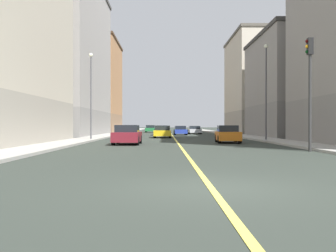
# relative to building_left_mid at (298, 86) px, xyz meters

# --- Properties ---
(ground_plane) EXTENTS (400.00, 400.00, 0.00)m
(ground_plane) POSITION_rel_building_left_mid_xyz_m (-14.40, -36.79, -5.94)
(ground_plane) COLOR #2B322C
(ground_plane) RESTS_ON ground
(sidewalk_left) EXTENTS (2.59, 168.00, 0.15)m
(sidewalk_left) POSITION_rel_building_left_mid_xyz_m (-5.92, 12.21, -5.86)
(sidewalk_left) COLOR #9E9B93
(sidewalk_left) RESTS_ON ground
(sidewalk_right) EXTENTS (2.59, 168.00, 0.15)m
(sidewalk_right) POSITION_rel_building_left_mid_xyz_m (-22.88, 12.21, -5.86)
(sidewalk_right) COLOR #9E9B93
(sidewalk_right) RESTS_ON ground
(lane_center_stripe) EXTENTS (0.16, 154.00, 0.01)m
(lane_center_stripe) POSITION_rel_building_left_mid_xyz_m (-14.40, 12.21, -5.93)
(lane_center_stripe) COLOR #E5D14C
(lane_center_stripe) RESTS_ON ground
(building_left_mid) EXTENTS (9.54, 15.78, 11.85)m
(building_left_mid) POSITION_rel_building_left_mid_xyz_m (0.00, 0.00, 0.00)
(building_left_mid) COLOR slate
(building_left_mid) RESTS_ON ground
(building_left_far) EXTENTS (9.54, 16.52, 15.63)m
(building_left_far) POSITION_rel_building_left_mid_xyz_m (-0.00, 17.83, 1.89)
(building_left_far) COLOR #9D9688
(building_left_far) RESTS_ON ground
(building_right_midblock) EXTENTS (9.54, 23.99, 20.40)m
(building_right_midblock) POSITION_rel_building_left_mid_xyz_m (-28.80, 7.01, 4.28)
(building_right_midblock) COLOR gray
(building_right_midblock) RESTS_ON ground
(building_right_distant) EXTENTS (9.54, 16.69, 17.03)m
(building_right_distant) POSITION_rel_building_left_mid_xyz_m (-28.80, 28.63, 2.59)
(building_right_distant) COLOR #8F6B4F
(building_right_distant) RESTS_ON ground
(traffic_light_left_near) EXTENTS (0.40, 0.32, 6.13)m
(traffic_light_left_near) POSITION_rel_building_left_mid_xyz_m (-7.63, -24.58, -1.98)
(traffic_light_left_near) COLOR #2D2D2D
(traffic_light_left_near) RESTS_ON ground
(street_lamp_left_near) EXTENTS (0.36, 0.36, 8.32)m
(street_lamp_left_near) POSITION_rel_building_left_mid_xyz_m (-6.62, -11.37, -0.84)
(street_lamp_left_near) COLOR #4C4C51
(street_lamp_left_near) RESTS_ON ground
(street_lamp_right_near) EXTENTS (0.36, 0.36, 7.84)m
(street_lamp_right_near) POSITION_rel_building_left_mid_xyz_m (-22.18, -9.45, -1.09)
(street_lamp_right_near) COLOR #4C4C51
(street_lamp_right_near) RESTS_ON ground
(car_blue) EXTENTS (1.83, 4.31, 1.28)m
(car_blue) POSITION_rel_building_left_mid_xyz_m (-13.22, 9.92, -5.32)
(car_blue) COLOR #23389E
(car_blue) RESTS_ON ground
(car_silver) EXTENTS (1.98, 4.51, 1.25)m
(car_silver) POSITION_rel_building_left_mid_xyz_m (-10.74, 16.41, -5.32)
(car_silver) COLOR silver
(car_silver) RESTS_ON ground
(car_green) EXTENTS (1.93, 4.48, 1.36)m
(car_green) POSITION_rel_building_left_mid_xyz_m (-18.06, 29.15, -5.28)
(car_green) COLOR #1E6B38
(car_green) RESTS_ON ground
(car_black) EXTENTS (1.93, 4.35, 1.35)m
(car_black) POSITION_rel_building_left_mid_xyz_m (-15.84, 8.52, -5.28)
(car_black) COLOR black
(car_black) RESTS_ON ground
(car_maroon) EXTENTS (1.96, 4.31, 1.43)m
(car_maroon) POSITION_rel_building_left_mid_xyz_m (-18.18, -16.69, -5.25)
(car_maroon) COLOR maroon
(car_maroon) RESTS_ON ground
(car_yellow) EXTENTS (1.94, 4.32, 1.35)m
(car_yellow) POSITION_rel_building_left_mid_xyz_m (-15.67, -1.64, -5.27)
(car_yellow) COLOR gold
(car_yellow) RESTS_ON ground
(car_orange) EXTENTS (1.92, 3.97, 1.40)m
(car_orange) POSITION_rel_building_left_mid_xyz_m (-10.40, -14.16, -5.27)
(car_orange) COLOR orange
(car_orange) RESTS_ON ground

